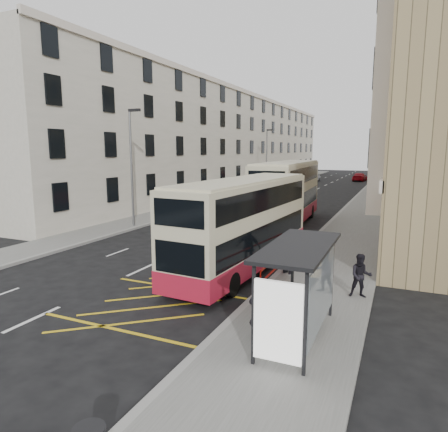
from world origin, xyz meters
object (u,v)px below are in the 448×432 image
at_px(bus_shelter, 300,274).
at_px(car_red, 360,177).
at_px(pedestrian_far, 288,252).
at_px(car_dark, 309,175).
at_px(street_lamp_near, 132,161).
at_px(street_lamp_far, 267,156).
at_px(pedestrian_mid, 361,276).
at_px(white_van, 268,186).
at_px(car_silver, 314,177).
at_px(double_decker_front, 244,224).
at_px(double_decker_rear, 287,193).
at_px(pedestrian_near, 260,313).

distance_m(bus_shelter, car_red, 63.44).
relative_size(pedestrian_far, car_dark, 0.41).
distance_m(bus_shelter, street_lamp_near, 19.38).
height_order(street_lamp_far, pedestrian_mid, street_lamp_far).
xyz_separation_m(pedestrian_mid, white_van, (-14.75, 35.23, -0.20)).
bearing_deg(street_lamp_near, bus_shelter, -40.14).
xyz_separation_m(pedestrian_far, car_silver, (-9.62, 53.06, -0.41)).
bearing_deg(double_decker_front, street_lamp_near, 154.12).
height_order(double_decker_front, car_silver, double_decker_front).
xyz_separation_m(street_lamp_near, street_lamp_far, (0.00, 30.00, 0.00)).
relative_size(pedestrian_far, car_silver, 0.47).
height_order(double_decker_rear, pedestrian_far, double_decker_rear).
relative_size(pedestrian_mid, white_van, 0.30).
bearing_deg(double_decker_rear, street_lamp_near, -152.88).
distance_m(pedestrian_far, car_red, 57.26).
bearing_deg(pedestrian_mid, bus_shelter, -117.44).
height_order(street_lamp_far, car_silver, street_lamp_far).
height_order(pedestrian_mid, car_silver, pedestrian_mid).
bearing_deg(street_lamp_far, car_dark, 87.01).
distance_m(street_lamp_far, pedestrian_near, 45.21).
height_order(car_silver, car_red, car_red).
distance_m(double_decker_rear, pedestrian_mid, 14.94).
height_order(street_lamp_near, car_silver, street_lamp_near).
bearing_deg(pedestrian_far, pedestrian_mid, 168.79).
distance_m(double_decker_rear, white_van, 23.40).
height_order(bus_shelter, white_van, bus_shelter).
bearing_deg(car_red, white_van, 73.56).
distance_m(bus_shelter, car_dark, 65.86).
height_order(bus_shelter, street_lamp_far, street_lamp_far).
bearing_deg(pedestrian_far, street_lamp_far, -53.67).
bearing_deg(car_silver, double_decker_front, -79.64).
height_order(double_decker_rear, white_van, double_decker_rear).
relative_size(double_decker_front, car_red, 2.17).
xyz_separation_m(bus_shelter, car_silver, (-11.54, 59.13, -1.45)).
bearing_deg(street_lamp_far, bus_shelter, -70.88).
height_order(street_lamp_near, double_decker_front, street_lamp_near).
bearing_deg(double_decker_front, double_decker_rear, 99.48).
height_order(pedestrian_mid, car_dark, pedestrian_mid).
bearing_deg(street_lamp_far, car_silver, 79.34).
bearing_deg(pedestrian_near, double_decker_rear, -75.90).
xyz_separation_m(street_lamp_far, car_silver, (3.15, 16.74, -3.95)).
distance_m(double_decker_front, pedestrian_mid, 5.72).
bearing_deg(street_lamp_far, pedestrian_mid, -67.30).
relative_size(street_lamp_far, pedestrian_far, 4.23).
bearing_deg(double_decker_rear, pedestrian_near, -79.59).
xyz_separation_m(street_lamp_near, double_decker_rear, (9.51, 5.43, -2.30)).
xyz_separation_m(pedestrian_mid, car_dark, (-14.75, 60.05, -0.20)).
bearing_deg(street_lamp_near, pedestrian_far, -26.36).
height_order(street_lamp_near, pedestrian_near, street_lamp_near).
height_order(street_lamp_near, white_van, street_lamp_near).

